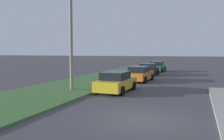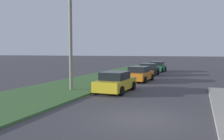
% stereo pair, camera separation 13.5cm
% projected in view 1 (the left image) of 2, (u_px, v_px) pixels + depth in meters
% --- Properties ---
extents(ground, '(300.00, 300.00, 0.00)m').
position_uv_depth(ground, '(143.00, 120.00, 10.33)').
color(ground, '#423F44').
extents(grass_median, '(60.00, 6.00, 0.12)m').
position_uv_depth(grass_median, '(85.00, 83.00, 22.26)').
color(grass_median, '#3D6633').
rests_on(grass_median, ground).
extents(parked_car_yellow, '(4.36, 2.13, 1.47)m').
position_uv_depth(parked_car_yellow, '(116.00, 82.00, 17.37)').
color(parked_car_yellow, gold).
rests_on(parked_car_yellow, ground).
extents(parked_car_orange, '(4.40, 2.21, 1.47)m').
position_uv_depth(parked_car_orange, '(140.00, 74.00, 23.66)').
color(parked_car_orange, orange).
rests_on(parked_car_orange, ground).
extents(parked_car_black, '(4.36, 2.14, 1.47)m').
position_uv_depth(parked_car_black, '(148.00, 70.00, 29.60)').
color(parked_car_black, black).
rests_on(parked_car_black, ground).
extents(parked_car_green, '(4.35, 2.12, 1.47)m').
position_uv_depth(parked_car_green, '(157.00, 67.00, 35.10)').
color(parked_car_green, '#1E6B38').
rests_on(parked_car_green, ground).
extents(streetlight, '(0.78, 2.86, 7.50)m').
position_uv_depth(streetlight, '(75.00, 30.00, 17.23)').
color(streetlight, gray).
rests_on(streetlight, ground).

